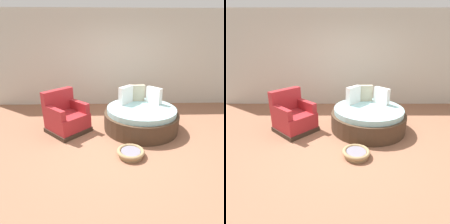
# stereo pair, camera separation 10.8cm
# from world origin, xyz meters

# --- Properties ---
(ground_plane) EXTENTS (8.00, 8.00, 0.02)m
(ground_plane) POSITION_xyz_m (0.00, 0.00, -0.01)
(ground_plane) COLOR #936047
(back_wall) EXTENTS (8.00, 0.12, 2.81)m
(back_wall) POSITION_xyz_m (0.00, 2.56, 1.41)
(back_wall) COLOR beige
(back_wall) RESTS_ON ground_plane
(round_daybed) EXTENTS (1.73, 1.73, 0.95)m
(round_daybed) POSITION_xyz_m (0.44, 0.66, 0.27)
(round_daybed) COLOR #473323
(round_daybed) RESTS_ON ground_plane
(red_armchair) EXTENTS (1.13, 1.13, 0.94)m
(red_armchair) POSITION_xyz_m (-1.29, 0.56, 0.33)
(red_armchair) COLOR #38281E
(red_armchair) RESTS_ON ground_plane
(pet_basket) EXTENTS (0.51, 0.51, 0.13)m
(pet_basket) POSITION_xyz_m (0.07, -0.53, 0.07)
(pet_basket) COLOR #9E7F56
(pet_basket) RESTS_ON ground_plane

